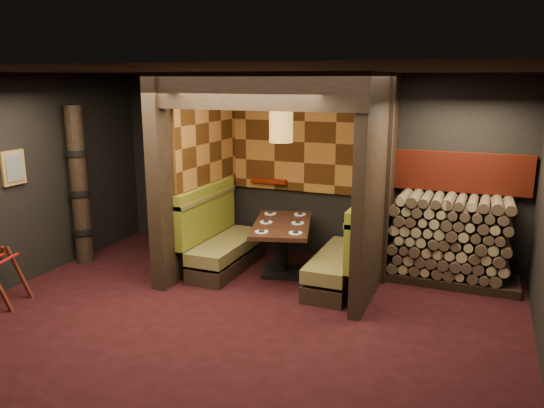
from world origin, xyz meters
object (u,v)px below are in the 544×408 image
at_px(pendant_lamp, 281,126).
at_px(booth_bench_right, 345,258).
at_px(dining_table, 282,239).
at_px(firewood_stack, 455,240).
at_px(booth_bench_left, 221,242).
at_px(totem_column, 79,187).

bearing_deg(pendant_lamp, booth_bench_right, -4.34).
xyz_separation_m(booth_bench_right, dining_table, (-0.97, 0.12, 0.13)).
relative_size(pendant_lamp, firewood_stack, 0.54).
xyz_separation_m(pendant_lamp, firewood_stack, (2.32, 0.63, -1.54)).
relative_size(booth_bench_right, dining_table, 1.00).
relative_size(booth_bench_left, totem_column, 0.67).
distance_m(dining_table, totem_column, 3.15).
xyz_separation_m(booth_bench_right, totem_column, (-3.98, -0.55, 0.79)).
bearing_deg(dining_table, firewood_stack, 13.93).
height_order(booth_bench_left, totem_column, totem_column).
distance_m(booth_bench_right, firewood_stack, 1.54).
bearing_deg(totem_column, pendant_lamp, 11.70).
distance_m(totem_column, firewood_stack, 5.51).
bearing_deg(booth_bench_right, totem_column, -172.14).
xyz_separation_m(dining_table, firewood_stack, (2.32, 0.58, 0.08)).
height_order(booth_bench_right, totem_column, totem_column).
bearing_deg(firewood_stack, dining_table, -166.07).
bearing_deg(booth_bench_left, dining_table, 7.64).
distance_m(booth_bench_left, dining_table, 0.94).
bearing_deg(totem_column, dining_table, 12.61).
xyz_separation_m(booth_bench_right, pendant_lamp, (-0.97, 0.07, 1.75)).
distance_m(booth_bench_left, booth_bench_right, 1.89).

